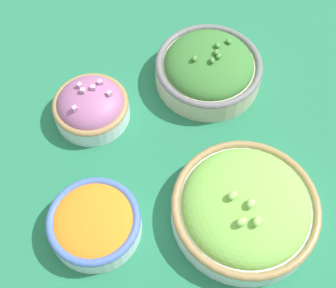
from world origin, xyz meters
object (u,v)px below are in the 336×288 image
object	(u,v)px
bowl_red_onion	(91,106)
bowl_broccoli	(209,68)
bowl_carrots	(94,223)
bowl_lettuce	(245,207)

from	to	relation	value
bowl_red_onion	bowl_broccoli	xyz separation A→B (m)	(0.02, 0.21, 0.00)
bowl_red_onion	bowl_carrots	xyz separation A→B (m)	(0.19, -0.07, -0.00)
bowl_lettuce	bowl_broccoli	bearing A→B (deg)	162.02
bowl_broccoli	bowl_carrots	size ratio (longest dim) A/B	1.36
bowl_red_onion	bowl_carrots	bearing A→B (deg)	-21.33
bowl_red_onion	bowl_broccoli	distance (m)	0.21
bowl_lettuce	bowl_carrots	distance (m)	0.22
bowl_lettuce	bowl_broccoli	xyz separation A→B (m)	(-0.25, 0.08, 0.00)
bowl_lettuce	bowl_broccoli	world-z (taller)	same
bowl_lettuce	bowl_broccoli	size ratio (longest dim) A/B	1.18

